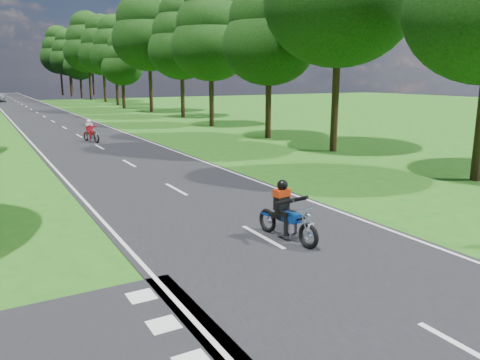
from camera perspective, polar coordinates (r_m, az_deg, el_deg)
ground at (r=10.75m, az=8.55°, el=-10.08°), size 160.00×160.00×0.00m
main_road at (r=58.24m, az=-23.50°, el=7.54°), size 7.00×140.00×0.02m
road_markings at (r=56.37m, az=-23.43°, el=7.43°), size 7.40×140.00×0.01m
treeline at (r=68.38m, az=-23.88°, el=15.05°), size 40.00×115.35×14.78m
rider_near_blue at (r=11.89m, az=5.80°, el=-3.74°), size 0.84×1.91×1.54m
rider_far_red at (r=31.02m, az=-17.72°, el=5.74°), size 0.98×1.79×1.42m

